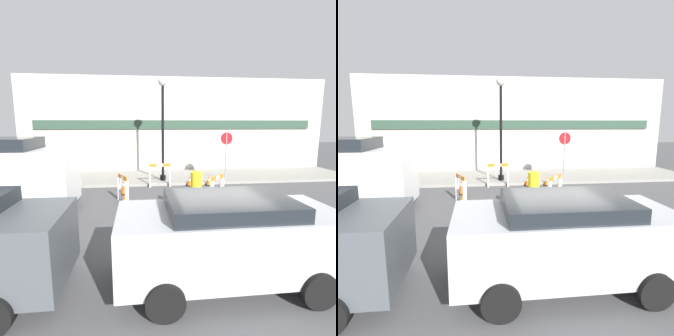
{
  "view_description": "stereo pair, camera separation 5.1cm",
  "coord_description": "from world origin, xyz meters",
  "views": [
    {
      "loc": [
        -2.37,
        -7.3,
        2.88
      ],
      "look_at": [
        -1.12,
        3.59,
        1.0
      ],
      "focal_mm": 28.0,
      "sensor_mm": 36.0,
      "label": 1
    },
    {
      "loc": [
        -2.32,
        -7.31,
        2.88
      ],
      "look_at": [
        -1.12,
        3.59,
        1.0
      ],
      "focal_mm": 28.0,
      "sensor_mm": 36.0,
      "label": 2
    }
  ],
  "objects": [
    {
      "name": "ground_plane",
      "position": [
        0.0,
        0.0,
        0.0
      ],
      "size": [
        60.0,
        60.0,
        0.0
      ],
      "primitive_type": "plane",
      "color": "#4C4C4F"
    },
    {
      "name": "sidewalk_slab",
      "position": [
        0.0,
        6.28,
        0.07
      ],
      "size": [
        18.0,
        3.55,
        0.14
      ],
      "color": "gray",
      "rests_on": "ground_plane"
    },
    {
      "name": "storefront_facade",
      "position": [
        0.0,
        8.13,
        2.75
      ],
      "size": [
        18.0,
        0.22,
        5.5
      ],
      "color": "beige",
      "rests_on": "ground_plane"
    },
    {
      "name": "streetlamp_post",
      "position": [
        -1.18,
        5.18,
        3.28
      ],
      "size": [
        0.44,
        0.44,
        4.86
      ],
      "color": "black",
      "rests_on": "sidewalk_slab"
    },
    {
      "name": "stop_sign",
      "position": [
        1.94,
        5.1,
        1.68
      ],
      "size": [
        0.6,
        0.06,
        2.31
      ],
      "rotation": [
        0.0,
        0.0,
        3.21
      ],
      "color": "gray",
      "rests_on": "sidewalk_slab"
    },
    {
      "name": "barricade_0",
      "position": [
        0.49,
        1.79,
        0.54
      ],
      "size": [
        0.7,
        0.7,
        1.0
      ],
      "rotation": [
        0.0,
        0.0,
        7.07
      ],
      "color": "white",
      "rests_on": "ground_plane"
    },
    {
      "name": "barricade_1",
      "position": [
        -1.4,
        4.35,
        0.6
      ],
      "size": [
        0.98,
        0.18,
        1.08
      ],
      "rotation": [
        0.0,
        0.0,
        9.47
      ],
      "color": "white",
      "rests_on": "ground_plane"
    },
    {
      "name": "barricade_2",
      "position": [
        -2.95,
        2.13,
        0.55
      ],
      "size": [
        0.46,
        0.8,
        1.02
      ],
      "rotation": [
        0.0,
        0.0,
        11.42
      ],
      "color": "white",
      "rests_on": "ground_plane"
    },
    {
      "name": "traffic_cone_0",
      "position": [
        -0.02,
        4.4,
        0.23
      ],
      "size": [
        0.3,
        0.3,
        0.48
      ],
      "color": "black",
      "rests_on": "ground_plane"
    },
    {
      "name": "traffic_cone_1",
      "position": [
        0.9,
        4.4,
        0.22
      ],
      "size": [
        0.3,
        0.3,
        0.47
      ],
      "color": "black",
      "rests_on": "ground_plane"
    },
    {
      "name": "traffic_cone_2",
      "position": [
        -0.91,
        1.54,
        0.27
      ],
      "size": [
        0.3,
        0.3,
        0.56
      ],
      "color": "black",
      "rests_on": "ground_plane"
    },
    {
      "name": "traffic_cone_3",
      "position": [
        1.21,
        3.54,
        0.27
      ],
      "size": [
        0.3,
        0.3,
        0.56
      ],
      "color": "black",
      "rests_on": "ground_plane"
    },
    {
      "name": "traffic_cone_4",
      "position": [
        -2.97,
        3.24,
        0.35
      ],
      "size": [
        0.3,
        0.3,
        0.71
      ],
      "color": "black",
      "rests_on": "ground_plane"
    },
    {
      "name": "traffic_cone_5",
      "position": [
        -2.85,
        1.26,
        0.26
      ],
      "size": [
        0.3,
        0.3,
        0.54
      ],
      "color": "black",
      "rests_on": "ground_plane"
    },
    {
      "name": "person_worker",
      "position": [
        -0.6,
        0.47,
        0.85
      ],
      "size": [
        0.42,
        0.42,
        1.59
      ],
      "rotation": [
        0.0,
        0.0,
        1.77
      ],
      "color": "#33333D",
      "rests_on": "ground_plane"
    },
    {
      "name": "parked_car_1",
      "position": [
        -0.81,
        -3.04,
        0.91
      ],
      "size": [
        3.91,
        1.86,
        1.61
      ],
      "color": "#B7BABF",
      "rests_on": "ground_plane"
    }
  ]
}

